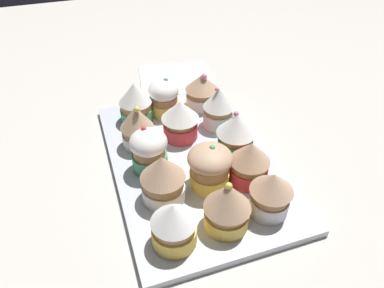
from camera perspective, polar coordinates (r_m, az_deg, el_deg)
ground_plane at (r=60.08cm, az=0.00°, el=-4.21°), size 180.00×180.00×3.00cm
baking_tray at (r=58.66cm, az=0.00°, el=-2.72°), size 38.36×24.77×1.20cm
cupcake_0 at (r=49.10cm, az=12.27°, el=-7.47°), size 5.76×5.76×6.88cm
cupcake_1 at (r=53.01cm, az=9.02°, el=-2.77°), size 5.89×5.89×6.97cm
cupcake_2 at (r=57.62cm, az=6.93°, el=1.77°), size 6.30×6.30×7.50cm
cupcake_3 at (r=63.36cm, az=4.18°, el=5.80°), size 5.46×5.46×7.70cm
cupcake_4 at (r=68.78cm, az=1.51°, el=8.45°), size 6.20×6.20×6.98cm
cupcake_5 at (r=46.57cm, az=5.64°, el=-9.52°), size 6.11×6.11×7.59cm
cupcake_6 at (r=51.74cm, az=2.79°, el=-3.51°), size 6.42×6.42×7.00cm
cupcake_7 at (r=60.50cm, az=-1.90°, el=3.95°), size 6.30×6.30×7.06cm
cupcake_8 at (r=67.04cm, az=-4.45°, el=7.36°), size 5.57×5.57×6.89cm
cupcake_9 at (r=44.94cm, az=-2.87°, el=-12.39°), size 5.71×5.71×6.81cm
cupcake_10 at (r=49.73cm, az=-4.59°, el=-5.32°), size 6.25×6.25×7.57cm
cupcake_11 at (r=55.02cm, az=-6.85°, el=-0.67°), size 5.64×5.64×7.26cm
cupcake_12 at (r=59.18cm, az=-8.61°, el=2.79°), size 5.45×5.45×7.86cm
cupcake_13 at (r=65.30cm, az=-8.84°, el=6.49°), size 5.80×5.80×7.52cm
napkin at (r=81.89cm, az=-2.62°, el=10.35°), size 16.07×17.40×0.60cm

